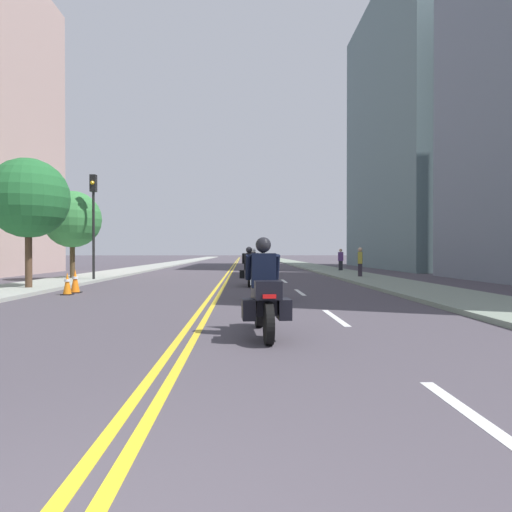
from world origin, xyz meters
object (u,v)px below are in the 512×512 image
(pedestrian_1, at_px, (341,260))
(motorcycle_0, at_px, (264,296))
(motorcycle_5, at_px, (250,262))
(traffic_cone_0, at_px, (67,284))
(pedestrian_0, at_px, (360,263))
(street_tree_1, at_px, (28,198))
(motorcycle_2, at_px, (249,270))
(traffic_cone_1, at_px, (75,281))
(street_tree_0, at_px, (72,219))
(motorcycle_3, at_px, (253,266))
(motorcycle_1, at_px, (263,277))
(motorcycle_4, at_px, (252,263))
(traffic_light_near, at_px, (93,208))

(pedestrian_1, bearing_deg, motorcycle_0, -95.78)
(motorcycle_5, distance_m, traffic_cone_0, 20.37)
(pedestrian_0, bearing_deg, street_tree_1, -44.61)
(motorcycle_2, bearing_deg, pedestrian_0, 40.61)
(motorcycle_5, distance_m, traffic_cone_1, 19.69)
(street_tree_0, bearing_deg, motorcycle_3, 8.59)
(motorcycle_1, height_order, street_tree_0, street_tree_0)
(motorcycle_4, bearing_deg, motorcycle_0, -89.14)
(traffic_cone_0, distance_m, street_tree_1, 3.95)
(traffic_cone_0, bearing_deg, motorcycle_5, 72.16)
(traffic_cone_1, bearing_deg, pedestrian_0, 33.63)
(motorcycle_2, bearing_deg, traffic_cone_0, -148.42)
(motorcycle_1, distance_m, traffic_cone_0, 6.55)
(motorcycle_2, xyz_separation_m, pedestrian_0, (5.87, 4.98, 0.17))
(motorcycle_4, distance_m, motorcycle_5, 4.65)
(traffic_cone_1, relative_size, street_tree_1, 0.17)
(traffic_cone_0, relative_size, street_tree_1, 0.16)
(motorcycle_0, height_order, motorcycle_5, motorcycle_0)
(traffic_cone_1, bearing_deg, motorcycle_5, 71.50)
(traffic_light_near, bearing_deg, motorcycle_0, -62.27)
(motorcycle_4, relative_size, traffic_cone_1, 2.62)
(motorcycle_1, xyz_separation_m, pedestrian_0, (5.53, 10.34, 0.18))
(pedestrian_1, bearing_deg, traffic_light_near, -135.44)
(motorcycle_4, bearing_deg, pedestrian_1, 16.54)
(traffic_cone_1, height_order, traffic_light_near, traffic_light_near)
(motorcycle_5, height_order, traffic_cone_0, motorcycle_5)
(motorcycle_3, distance_m, traffic_light_near, 8.45)
(motorcycle_2, bearing_deg, street_tree_1, -165.97)
(motorcycle_3, height_order, motorcycle_5, motorcycle_3)
(motorcycle_1, distance_m, street_tree_1, 9.39)
(motorcycle_1, bearing_deg, motorcycle_0, -94.74)
(pedestrian_1, bearing_deg, pedestrian_0, -85.56)
(traffic_cone_0, xyz_separation_m, traffic_cone_1, (-0.01, 0.72, 0.04))
(pedestrian_0, xyz_separation_m, street_tree_1, (-13.86, -6.92, 2.49))
(traffic_light_near, relative_size, pedestrian_1, 3.11)
(motorcycle_2, xyz_separation_m, motorcycle_5, (0.28, 15.77, -0.01))
(motorcycle_3, bearing_deg, motorcycle_1, -87.26)
(motorcycle_3, bearing_deg, motorcycle_4, 92.16)
(motorcycle_5, relative_size, traffic_cone_1, 2.66)
(motorcycle_2, height_order, motorcycle_3, motorcycle_2)
(pedestrian_0, height_order, street_tree_1, street_tree_1)
(motorcycle_4, bearing_deg, motorcycle_1, -88.49)
(street_tree_1, bearing_deg, motorcycle_2, 13.68)
(motorcycle_0, height_order, motorcycle_3, motorcycle_0)
(traffic_cone_0, xyz_separation_m, street_tree_1, (-2.02, 1.67, 2.96))
(motorcycle_1, xyz_separation_m, motorcycle_2, (-0.35, 5.36, 0.00))
(traffic_cone_0, bearing_deg, motorcycle_1, -15.44)
(motorcycle_1, relative_size, motorcycle_2, 0.98)
(motorcycle_0, xyz_separation_m, traffic_cone_0, (-6.07, 7.41, -0.30))
(motorcycle_5, relative_size, pedestrian_1, 1.34)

